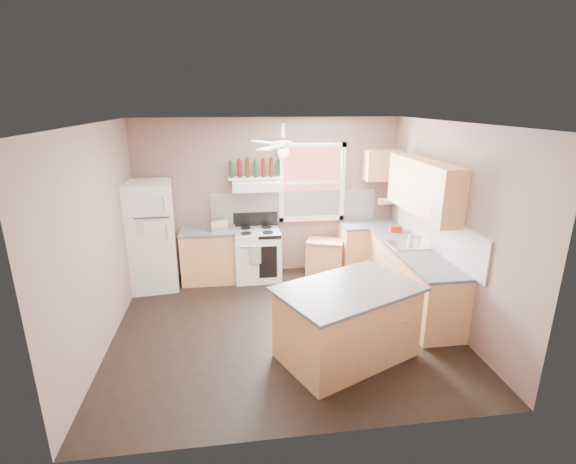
{
  "coord_description": "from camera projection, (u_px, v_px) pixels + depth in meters",
  "views": [
    {
      "loc": [
        -0.64,
        -5.05,
        2.96
      ],
      "look_at": [
        0.1,
        0.3,
        1.25
      ],
      "focal_mm": 26.0,
      "sensor_mm": 36.0,
      "label": 1
    }
  ],
  "objects": [
    {
      "name": "floor",
      "position": [
        284.0,
        325.0,
        5.74
      ],
      "size": [
        4.5,
        4.5,
        0.0
      ],
      "primitive_type": "plane",
      "color": "black",
      "rests_on": "ground"
    },
    {
      "name": "ceiling",
      "position": [
        283.0,
        123.0,
        4.93
      ],
      "size": [
        4.5,
        4.5,
        0.0
      ],
      "primitive_type": "plane",
      "color": "white",
      "rests_on": "ground"
    },
    {
      "name": "wall_back",
      "position": [
        269.0,
        197.0,
        7.25
      ],
      "size": [
        4.5,
        0.05,
        2.7
      ],
      "primitive_type": "cube",
      "color": "#775C51",
      "rests_on": "ground"
    },
    {
      "name": "wall_right",
      "position": [
        450.0,
        225.0,
        5.64
      ],
      "size": [
        0.05,
        4.0,
        2.7
      ],
      "primitive_type": "cube",
      "color": "#775C51",
      "rests_on": "ground"
    },
    {
      "name": "wall_left",
      "position": [
        97.0,
        240.0,
        5.04
      ],
      "size": [
        0.05,
        4.0,
        2.7
      ],
      "primitive_type": "cube",
      "color": "#775C51",
      "rests_on": "ground"
    },
    {
      "name": "backsplash_back",
      "position": [
        295.0,
        207.0,
        7.32
      ],
      "size": [
        2.9,
        0.03,
        0.55
      ],
      "primitive_type": "cube",
      "color": "white",
      "rests_on": "wall_back"
    },
    {
      "name": "backsplash_right",
      "position": [
        435.0,
        231.0,
        5.97
      ],
      "size": [
        0.03,
        2.6,
        0.55
      ],
      "primitive_type": "cube",
      "color": "white",
      "rests_on": "wall_right"
    },
    {
      "name": "window_view",
      "position": [
        312.0,
        182.0,
        7.23
      ],
      "size": [
        1.0,
        0.02,
        1.2
      ],
      "primitive_type": "cube",
      "color": "maroon",
      "rests_on": "wall_back"
    },
    {
      "name": "window_frame",
      "position": [
        312.0,
        183.0,
        7.21
      ],
      "size": [
        1.16,
        0.07,
        1.36
      ],
      "primitive_type": "cube",
      "color": "white",
      "rests_on": "wall_back"
    },
    {
      "name": "refrigerator",
      "position": [
        151.0,
        236.0,
        6.69
      ],
      "size": [
        0.82,
        0.8,
        1.76
      ],
      "primitive_type": "cube",
      "rotation": [
        0.0,
        0.0,
        0.11
      ],
      "color": "white",
      "rests_on": "floor"
    },
    {
      "name": "base_cabinet_left",
      "position": [
        209.0,
        256.0,
        7.08
      ],
      "size": [
        0.9,
        0.6,
        0.86
      ],
      "primitive_type": "cube",
      "color": "tan",
      "rests_on": "floor"
    },
    {
      "name": "counter_left",
      "position": [
        208.0,
        231.0,
        6.94
      ],
      "size": [
        0.92,
        0.62,
        0.04
      ],
      "primitive_type": "cube",
      "color": "#4D4D50",
      "rests_on": "base_cabinet_left"
    },
    {
      "name": "toaster",
      "position": [
        218.0,
        225.0,
        6.91
      ],
      "size": [
        0.32,
        0.25,
        0.18
      ],
      "primitive_type": "cube",
      "rotation": [
        0.0,
        0.0,
        0.38
      ],
      "color": "silver",
      "rests_on": "counter_left"
    },
    {
      "name": "stove",
      "position": [
        257.0,
        254.0,
        7.16
      ],
      "size": [
        0.78,
        0.66,
        0.86
      ],
      "primitive_type": "cube",
      "rotation": [
        0.0,
        0.0,
        0.03
      ],
      "color": "white",
      "rests_on": "floor"
    },
    {
      "name": "range_hood",
      "position": [
        256.0,
        185.0,
        6.88
      ],
      "size": [
        0.78,
        0.5,
        0.14
      ],
      "primitive_type": "cube",
      "color": "white",
      "rests_on": "wall_back"
    },
    {
      "name": "bottle_shelf",
      "position": [
        256.0,
        178.0,
        6.96
      ],
      "size": [
        0.9,
        0.26,
        0.03
      ],
      "primitive_type": "cube",
      "color": "white",
      "rests_on": "range_hood"
    },
    {
      "name": "cart",
      "position": [
        325.0,
        257.0,
        7.38
      ],
      "size": [
        0.73,
        0.6,
        0.62
      ],
      "primitive_type": "cube",
      "rotation": [
        0.0,
        0.0,
        -0.34
      ],
      "color": "tan",
      "rests_on": "floor"
    },
    {
      "name": "base_cabinet_corner",
      "position": [
        368.0,
        249.0,
        7.45
      ],
      "size": [
        1.0,
        0.6,
        0.86
      ],
      "primitive_type": "cube",
      "color": "tan",
      "rests_on": "floor"
    },
    {
      "name": "base_cabinet_right",
      "position": [
        412.0,
        280.0,
        6.15
      ],
      "size": [
        0.6,
        2.2,
        0.86
      ],
      "primitive_type": "cube",
      "color": "tan",
      "rests_on": "floor"
    },
    {
      "name": "counter_corner",
      "position": [
        370.0,
        224.0,
        7.31
      ],
      "size": [
        1.02,
        0.62,
        0.04
      ],
      "primitive_type": "cube",
      "color": "#4D4D50",
      "rests_on": "base_cabinet_corner"
    },
    {
      "name": "counter_right",
      "position": [
        414.0,
        251.0,
        6.02
      ],
      "size": [
        0.62,
        2.22,
        0.04
      ],
      "primitive_type": "cube",
      "color": "#4D4D50",
      "rests_on": "base_cabinet_right"
    },
    {
      "name": "sink",
      "position": [
        408.0,
        246.0,
        6.2
      ],
      "size": [
        0.55,
        0.45,
        0.03
      ],
      "primitive_type": "cube",
      "color": "silver",
      "rests_on": "counter_right"
    },
    {
      "name": "faucet",
      "position": [
        419.0,
        240.0,
        6.2
      ],
      "size": [
        0.03,
        0.03,
        0.14
      ],
      "primitive_type": "cylinder",
      "color": "silver",
      "rests_on": "sink"
    },
    {
      "name": "upper_cabinet_right",
      "position": [
        423.0,
        187.0,
        5.95
      ],
      "size": [
        0.33,
        1.8,
        0.76
      ],
      "primitive_type": "cube",
      "color": "tan",
      "rests_on": "wall_right"
    },
    {
      "name": "upper_cabinet_corner",
      "position": [
        382.0,
        165.0,
        7.16
      ],
      "size": [
        0.6,
        0.33,
        0.52
      ],
      "primitive_type": "cube",
      "color": "tan",
      "rests_on": "wall_back"
    },
    {
      "name": "paper_towel",
      "position": [
        386.0,
        201.0,
        7.4
      ],
      "size": [
        0.26,
        0.12,
        0.12
      ],
      "primitive_type": "cylinder",
      "rotation": [
        0.0,
        1.57,
        0.0
      ],
      "color": "white",
      "rests_on": "wall_back"
    },
    {
      "name": "island",
      "position": [
        347.0,
        324.0,
        4.94
      ],
      "size": [
        1.76,
        1.49,
        0.86
      ],
      "primitive_type": "cube",
      "rotation": [
        0.0,
        0.0,
        0.43
      ],
      "color": "tan",
      "rests_on": "floor"
    },
    {
      "name": "island_top",
      "position": [
        348.0,
        289.0,
        4.8
      ],
      "size": [
        1.88,
        1.61,
        0.04
      ],
      "primitive_type": "cube",
      "rotation": [
        0.0,
        0.0,
        0.43
      ],
      "color": "#4D4D50",
      "rests_on": "island"
    },
    {
      "name": "ceiling_fan_hub",
      "position": [
        283.0,
        145.0,
        5.01
      ],
      "size": [
        0.2,
        0.2,
        0.08
      ],
      "primitive_type": "cylinder",
      "color": "white",
      "rests_on": "ceiling"
    },
    {
      "name": "soap_bottle",
      "position": [
        411.0,
        239.0,
        6.16
      ],
      "size": [
        0.11,
        0.11,
        0.22
      ],
      "primitive_type": "imported",
      "rotation": [
        0.0,
        0.0,
        2.8
      ],
      "color": "silver",
      "rests_on": "counter_right"
    },
    {
      "name": "red_caddy",
      "position": [
        396.0,
        229.0,
        6.82
      ],
      "size": [
        0.19,
        0.14,
        0.1
      ],
      "primitive_type": "cube",
      "rotation": [
        0.0,
        0.0,
        -0.14
      ],
      "color": "#A21F0D",
      "rests_on": "counter_right"
    },
    {
      "name": "wine_bottles",
      "position": [
        255.0,
        169.0,
        6.91
      ],
      "size": [
        0.86,
        0.06,
        0.31
      ],
      "color": "#143819",
      "rests_on": "bottle_shelf"
    }
  ]
}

